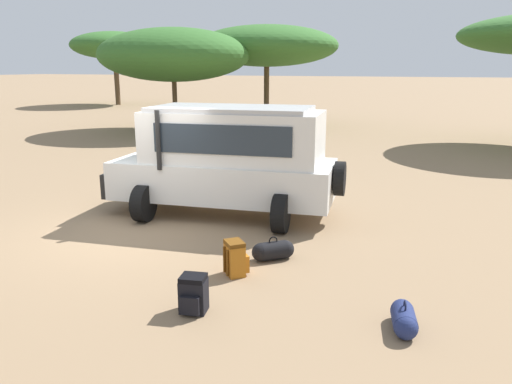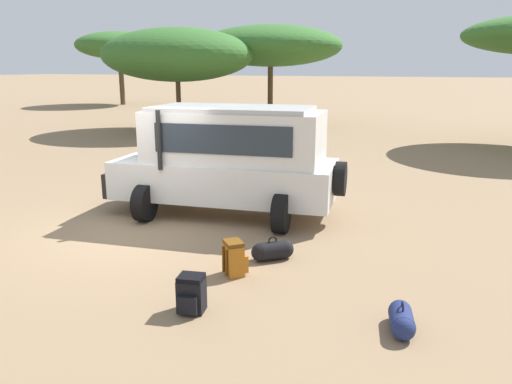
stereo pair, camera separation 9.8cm
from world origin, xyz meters
name	(u,v)px [view 2 (the right image)]	position (x,y,z in m)	size (l,w,h in m)	color
ground_plane	(135,231)	(0.00, 0.00, 0.00)	(320.00, 320.00, 0.00)	#8C7051
safari_vehicle	(229,158)	(1.29, 1.83, 1.29)	(5.46, 3.15, 2.44)	silver
backpack_beside_front_wheel	(191,294)	(2.82, -2.60, 0.26)	(0.41, 0.44, 0.53)	black
backpack_cluster_center	(234,258)	(2.84, -1.23, 0.28)	(0.46, 0.46, 0.57)	#B26619
duffel_bag_low_black_case	(273,251)	(3.18, -0.39, 0.16)	(0.66, 0.62, 0.43)	black
duffel_bag_soft_canvas	(402,320)	(5.56, -2.02, 0.15)	(0.40, 0.75, 0.41)	navy
acacia_tree_far_left	(119,46)	(-21.84, 28.48, 4.99)	(7.15, 7.61, 6.16)	brown
acacia_tree_left_mid	(177,55)	(-7.61, 14.42, 3.83)	(7.86, 6.80, 5.16)	brown
acacia_tree_centre_back	(271,46)	(-4.14, 18.52, 4.36)	(7.83, 7.64, 5.47)	brown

